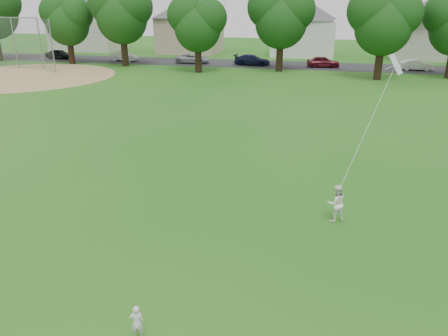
% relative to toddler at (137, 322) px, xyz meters
% --- Properties ---
extents(ground, '(160.00, 160.00, 0.00)m').
position_rel_toddler_xyz_m(ground, '(0.23, 2.95, -0.43)').
color(ground, '#185914').
rests_on(ground, ground).
extents(street, '(90.00, 7.00, 0.01)m').
position_rel_toddler_xyz_m(street, '(0.23, 44.95, -0.43)').
color(street, '#2D2D30').
rests_on(street, ground).
extents(dirt_infield, '(18.00, 18.00, 0.02)m').
position_rel_toddler_xyz_m(dirt_infield, '(-25.77, 30.95, -0.42)').
color(dirt_infield, '#9E7F51').
rests_on(dirt_infield, ground).
extents(toddler, '(0.37, 0.31, 0.87)m').
position_rel_toddler_xyz_m(toddler, '(0.00, 0.00, 0.00)').
color(toddler, silver).
rests_on(toddler, ground).
extents(older_boy, '(0.80, 0.73, 1.33)m').
position_rel_toddler_xyz_m(older_boy, '(4.30, 6.72, 0.23)').
color(older_boy, white).
rests_on(older_boy, ground).
extents(kite, '(1.27, 2.28, 5.63)m').
position_rel_toddler_xyz_m(kite, '(5.20, 8.54, 2.47)').
color(kite, silver).
rests_on(kite, ground).
extents(baseball_backstop, '(12.21, 2.35, 5.34)m').
position_rel_toddler_xyz_m(baseball_backstop, '(-29.86, 35.16, 2.24)').
color(baseball_backstop, gray).
rests_on(baseball_backstop, ground).
extents(tree_row, '(81.00, 9.26, 11.83)m').
position_rel_toddler_xyz_m(tree_row, '(3.89, 39.16, 5.82)').
color(tree_row, black).
rests_on(tree_row, ground).
extents(parked_cars, '(72.74, 2.17, 1.24)m').
position_rel_toddler_xyz_m(parked_cars, '(5.45, 43.95, 0.16)').
color(parked_cars, black).
rests_on(parked_cars, ground).
extents(house_row, '(77.42, 14.01, 10.11)m').
position_rel_toddler_xyz_m(house_row, '(-0.43, 54.95, 4.30)').
color(house_row, beige).
rests_on(house_row, ground).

